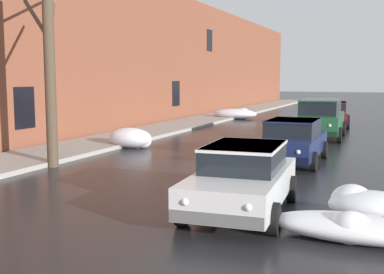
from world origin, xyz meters
name	(u,v)px	position (x,y,z in m)	size (l,w,h in m)	color
left_sidewalk_slab	(125,137)	(-6.53, 18.00, 0.08)	(2.85, 80.00, 0.15)	gray
brick_townhouse_facade	(88,50)	(-8.45, 18.00, 4.08)	(0.63, 80.00, 8.15)	brown
snow_bank_along_left_kerb	(367,205)	(4.50, 8.47, 0.32)	(1.69, 1.03, 0.70)	white
snow_bank_mid_block_left	(236,114)	(-5.09, 30.49, 0.35)	(3.03, 1.50, 0.75)	white
snow_bank_near_corner_right	(359,228)	(4.45, 7.13, 0.24)	(2.96, 1.10, 0.58)	white
snow_bank_along_right_kerb	(132,138)	(-4.79, 15.57, 0.39)	(1.84, 1.14, 0.81)	white
bare_tree_second_along_sidewalk	(48,53)	(-5.03, 10.92, 3.56)	(2.69, 4.21, 6.98)	#4C3D2D
sedan_white_approaching_near_lane	(243,177)	(2.06, 8.17, 0.75)	(2.13, 4.18, 1.42)	silver
sedan_darkblue_parked_kerbside_close	(292,140)	(1.81, 14.67, 0.75)	(2.05, 4.27, 1.42)	navy
suv_green_parked_kerbside_mid	(320,117)	(1.74, 21.78, 0.99)	(2.27, 4.77, 1.82)	#1E5633
sedan_maroon_parked_far_down_block	(333,113)	(1.64, 27.76, 0.75)	(2.15, 4.18, 1.42)	maroon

